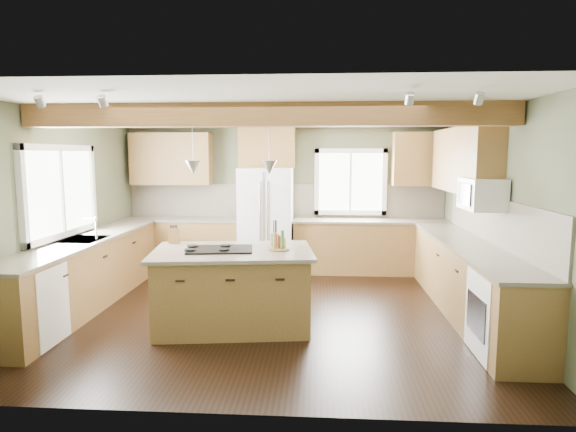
{
  "coord_description": "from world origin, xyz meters",
  "views": [
    {
      "loc": [
        0.61,
        -6.02,
        2.03
      ],
      "look_at": [
        0.19,
        0.3,
        1.22
      ],
      "focal_mm": 30.0,
      "sensor_mm": 36.0,
      "label": 1
    }
  ],
  "objects": [
    {
      "name": "floor",
      "position": [
        0.0,
        0.0,
        0.0
      ],
      "size": [
        5.6,
        5.6,
        0.0
      ],
      "primitive_type": "plane",
      "color": "black",
      "rests_on": "ground"
    },
    {
      "name": "ceiling",
      "position": [
        0.0,
        0.0,
        2.6
      ],
      "size": [
        5.6,
        5.6,
        0.0
      ],
      "primitive_type": "plane",
      "rotation": [
        3.14,
        0.0,
        0.0
      ],
      "color": "silver",
      "rests_on": "wall_back"
    },
    {
      "name": "wall_back",
      "position": [
        0.0,
        2.5,
        1.3
      ],
      "size": [
        5.6,
        0.0,
        5.6
      ],
      "primitive_type": "plane",
      "rotation": [
        1.57,
        0.0,
        0.0
      ],
      "color": "#484D37",
      "rests_on": "ground"
    },
    {
      "name": "wall_left",
      "position": [
        -2.8,
        0.0,
        1.3
      ],
      "size": [
        0.0,
        5.0,
        5.0
      ],
      "primitive_type": "plane",
      "rotation": [
        1.57,
        0.0,
        1.57
      ],
      "color": "#484D37",
      "rests_on": "ground"
    },
    {
      "name": "wall_right",
      "position": [
        2.8,
        0.0,
        1.3
      ],
      "size": [
        0.0,
        5.0,
        5.0
      ],
      "primitive_type": "plane",
      "rotation": [
        1.57,
        0.0,
        -1.57
      ],
      "color": "#484D37",
      "rests_on": "ground"
    },
    {
      "name": "ceiling_beam",
      "position": [
        0.0,
        -0.55,
        2.47
      ],
      "size": [
        5.55,
        0.26,
        0.26
      ],
      "primitive_type": "cube",
      "color": "brown",
      "rests_on": "ceiling"
    },
    {
      "name": "soffit_trim",
      "position": [
        0.0,
        2.4,
        2.54
      ],
      "size": [
        5.55,
        0.2,
        0.1
      ],
      "primitive_type": "cube",
      "color": "brown",
      "rests_on": "ceiling"
    },
    {
      "name": "backsplash_back",
      "position": [
        0.0,
        2.48,
        1.21
      ],
      "size": [
        5.58,
        0.03,
        0.58
      ],
      "primitive_type": "cube",
      "color": "brown",
      "rests_on": "wall_back"
    },
    {
      "name": "backsplash_right",
      "position": [
        2.78,
        0.05,
        1.21
      ],
      "size": [
        0.03,
        3.7,
        0.58
      ],
      "primitive_type": "cube",
      "color": "brown",
      "rests_on": "wall_right"
    },
    {
      "name": "base_cab_back_left",
      "position": [
        -1.79,
        2.2,
        0.44
      ],
      "size": [
        2.02,
        0.6,
        0.88
      ],
      "primitive_type": "cube",
      "color": "brown",
      "rests_on": "floor"
    },
    {
      "name": "counter_back_left",
      "position": [
        -1.79,
        2.2,
        0.9
      ],
      "size": [
        2.06,
        0.64,
        0.04
      ],
      "primitive_type": "cube",
      "color": "brown",
      "rests_on": "base_cab_back_left"
    },
    {
      "name": "base_cab_back_right",
      "position": [
        1.49,
        2.2,
        0.44
      ],
      "size": [
        2.62,
        0.6,
        0.88
      ],
      "primitive_type": "cube",
      "color": "brown",
      "rests_on": "floor"
    },
    {
      "name": "counter_back_right",
      "position": [
        1.49,
        2.2,
        0.9
      ],
      "size": [
        2.66,
        0.64,
        0.04
      ],
      "primitive_type": "cube",
      "color": "brown",
      "rests_on": "base_cab_back_right"
    },
    {
      "name": "base_cab_left",
      "position": [
        -2.5,
        0.05,
        0.44
      ],
      "size": [
        0.6,
        3.7,
        0.88
      ],
      "primitive_type": "cube",
      "color": "brown",
      "rests_on": "floor"
    },
    {
      "name": "counter_left",
      "position": [
        -2.5,
        0.05,
        0.9
      ],
      "size": [
        0.64,
        3.74,
        0.04
      ],
      "primitive_type": "cube",
      "color": "brown",
      "rests_on": "base_cab_left"
    },
    {
      "name": "base_cab_right",
      "position": [
        2.5,
        0.05,
        0.44
      ],
      "size": [
        0.6,
        3.7,
        0.88
      ],
      "primitive_type": "cube",
      "color": "brown",
      "rests_on": "floor"
    },
    {
      "name": "counter_right",
      "position": [
        2.5,
        0.05,
        0.9
      ],
      "size": [
        0.64,
        3.74,
        0.04
      ],
      "primitive_type": "cube",
      "color": "brown",
      "rests_on": "base_cab_right"
    },
    {
      "name": "upper_cab_back_left",
      "position": [
        -1.99,
        2.33,
        1.95
      ],
      "size": [
        1.4,
        0.35,
        0.9
      ],
      "primitive_type": "cube",
      "color": "brown",
      "rests_on": "wall_back"
    },
    {
      "name": "upper_cab_over_fridge",
      "position": [
        -0.3,
        2.33,
        2.15
      ],
      "size": [
        0.96,
        0.35,
        0.7
      ],
      "primitive_type": "cube",
      "color": "brown",
      "rests_on": "wall_back"
    },
    {
      "name": "upper_cab_right",
      "position": [
        2.62,
        0.9,
        1.95
      ],
      "size": [
        0.35,
        2.2,
        0.9
      ],
      "primitive_type": "cube",
      "color": "brown",
      "rests_on": "wall_right"
    },
    {
      "name": "upper_cab_back_corner",
      "position": [
        2.3,
        2.33,
        1.95
      ],
      "size": [
        0.9,
        0.35,
        0.9
      ],
      "primitive_type": "cube",
      "color": "brown",
      "rests_on": "wall_back"
    },
    {
      "name": "window_left",
      "position": [
        -2.78,
        0.05,
        1.55
      ],
      "size": [
        0.04,
        1.6,
        1.05
      ],
      "primitive_type": "cube",
      "color": "white",
      "rests_on": "wall_left"
    },
    {
      "name": "window_back",
      "position": [
        1.15,
        2.48,
        1.55
      ],
      "size": [
        1.1,
        0.04,
        1.0
      ],
      "primitive_type": "cube",
      "color": "white",
      "rests_on": "wall_back"
    },
    {
      "name": "sink",
      "position": [
        -2.5,
        0.05,
        0.91
      ],
      "size": [
        0.5,
        0.65,
        0.03
      ],
      "primitive_type": "cube",
      "color": "#262628",
      "rests_on": "counter_left"
    },
    {
      "name": "faucet",
      "position": [
        -2.32,
        0.05,
        1.05
      ],
      "size": [
        0.02,
        0.02,
        0.28
      ],
      "primitive_type": "cylinder",
      "color": "#B2B2B7",
      "rests_on": "sink"
    },
    {
      "name": "dishwasher",
      "position": [
        -2.49,
        -1.25,
        0.43
      ],
      "size": [
        0.6,
        0.6,
        0.84
      ],
      "primitive_type": "cube",
      "color": "white",
      "rests_on": "floor"
    },
    {
      "name": "oven",
      "position": [
        2.49,
        -1.25,
        0.43
      ],
      "size": [
        0.6,
        0.72,
        0.84
      ],
      "primitive_type": "cube",
      "color": "white",
      "rests_on": "floor"
    },
    {
      "name": "microwave",
      "position": [
        2.58,
        -0.05,
        1.55
      ],
      "size": [
        0.4,
        0.7,
        0.38
      ],
      "primitive_type": "cube",
      "color": "white",
      "rests_on": "wall_right"
    },
    {
      "name": "pendant_left",
      "position": [
        -0.83,
        -0.6,
        1.88
      ],
      "size": [
        0.18,
        0.18,
        0.16
      ],
      "primitive_type": "cone",
      "rotation": [
        3.14,
        0.0,
        0.0
      ],
      "color": "#B2B2B7",
      "rests_on": "ceiling"
    },
    {
      "name": "pendant_right",
      "position": [
        0.03,
        -0.49,
        1.88
      ],
      "size": [
        0.18,
        0.18,
        0.16
      ],
      "primitive_type": "cone",
      "rotation": [
        3.14,
        0.0,
        0.0
      ],
      "color": "#B2B2B7",
      "rests_on": "ceiling"
    },
    {
      "name": "refrigerator",
      "position": [
        -0.3,
        2.12,
        0.9
      ],
      "size": [
        0.9,
        0.74,
        1.8
      ],
      "primitive_type": "cube",
      "color": "white",
      "rests_on": "floor"
    },
    {
      "name": "island",
      "position": [
        -0.4,
        -0.55,
        0.44
      ],
      "size": [
        1.85,
        1.27,
        0.88
      ],
      "primitive_type": "cube",
      "rotation": [
        0.0,
        0.0,
        0.13
      ],
      "color": "olive",
      "rests_on": "floor"
    },
    {
      "name": "island_top",
      "position": [
        -0.4,
        -0.55,
        0.9
      ],
      "size": [
        1.98,
        1.4,
        0.04
      ],
      "primitive_type": "cube",
      "rotation": [
        0.0,
        0.0,
        0.13
      ],
      "color": "brown",
      "rests_on": "island"
    },
    {
      "name": "cooktop",
      "position": [
        -0.54,
        -0.57,
        0.93
      ],
      "size": [
        0.81,
        0.59,
        0.02
      ],
      "primitive_type": "cube",
      "rotation": [
        0.0,
        0.0,
        0.13
      ],
      "color": "black",
      "rests_on": "island_top"
    },
    {
      "name": "knife_block",
      "position": [
        -1.2,
        -0.19,
        1.02
      ],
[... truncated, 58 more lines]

